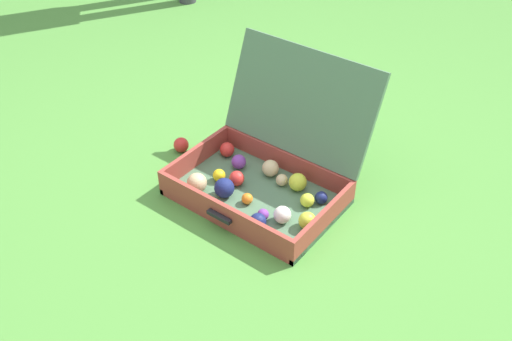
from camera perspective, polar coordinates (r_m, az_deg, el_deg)
name	(u,v)px	position (r m, az deg, el deg)	size (l,w,h in m)	color
ground_plane	(257,199)	(2.32, 0.14, -2.89)	(16.00, 16.00, 0.00)	#4C8C38
open_suitcase	(267,167)	(2.30, 1.16, 0.32)	(0.67, 0.63, 0.53)	#4C7051
stray_ball_on_grass	(181,145)	(2.59, -7.56, 2.58)	(0.07, 0.07, 0.07)	red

